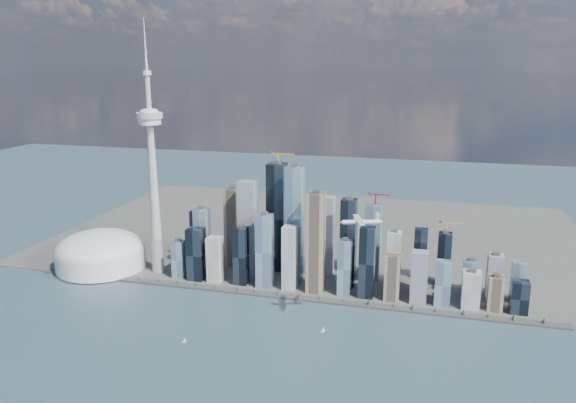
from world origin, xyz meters
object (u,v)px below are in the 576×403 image
(needle_tower, at_px, (153,171))
(dome_stadium, at_px, (100,252))
(airplane, at_px, (361,221))
(sailboat_east, at_px, (323,330))
(sailboat_west, at_px, (184,341))

(needle_tower, bearing_deg, dome_stadium, -175.91)
(airplane, distance_m, sailboat_east, 217.11)
(needle_tower, height_order, sailboat_west, needle_tower)
(needle_tower, distance_m, dome_stadium, 241.40)
(sailboat_east, bearing_deg, needle_tower, 135.93)
(dome_stadium, bearing_deg, sailboat_east, -17.66)
(dome_stadium, xyz_separation_m, airplane, (620.98, -187.12, 171.78))
(sailboat_east, bearing_deg, sailboat_west, -175.96)
(sailboat_west, height_order, sailboat_east, sailboat_east)
(needle_tower, bearing_deg, airplane, -22.28)
(needle_tower, bearing_deg, sailboat_east, -24.16)
(dome_stadium, bearing_deg, needle_tower, 4.09)
(needle_tower, relative_size, sailboat_east, 52.00)
(sailboat_west, bearing_deg, needle_tower, 107.03)
(airplane, bearing_deg, sailboat_east, 153.43)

